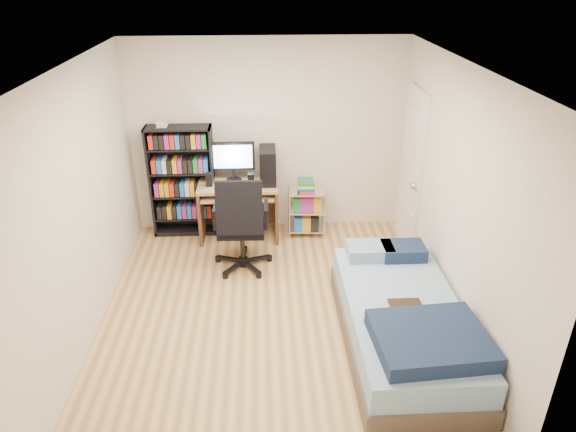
{
  "coord_description": "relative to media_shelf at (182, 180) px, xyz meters",
  "views": [
    {
      "loc": [
        -0.07,
        -4.34,
        3.28
      ],
      "look_at": [
        0.18,
        0.4,
        0.92
      ],
      "focal_mm": 32.0,
      "sensor_mm": 36.0,
      "label": 1
    }
  ],
  "objects": [
    {
      "name": "room",
      "position": [
        1.11,
        -1.84,
        0.5
      ],
      "size": [
        3.58,
        4.08,
        2.58
      ],
      "color": "tan",
      "rests_on": "ground"
    },
    {
      "name": "media_shelf",
      "position": [
        0.0,
        0.0,
        0.0
      ],
      "size": [
        0.82,
        0.27,
        1.52
      ],
      "color": "black",
      "rests_on": "room"
    },
    {
      "name": "computer_desk",
      "position": [
        0.82,
        -0.11,
        -0.07
      ],
      "size": [
        1.01,
        0.58,
        1.27
      ],
      "color": "#A88256",
      "rests_on": "room"
    },
    {
      "name": "office_chair",
      "position": [
        0.78,
        -0.96,
        -0.37
      ],
      "size": [
        0.72,
        0.72,
        1.19
      ],
      "rotation": [
        0.0,
        0.0,
        -0.03
      ],
      "color": "black",
      "rests_on": "room"
    },
    {
      "name": "wire_cart",
      "position": [
        1.6,
        -0.13,
        -0.25
      ],
      "size": [
        0.5,
        0.37,
        0.77
      ],
      "rotation": [
        0.0,
        0.0,
        -0.07
      ],
      "color": "silver",
      "rests_on": "room"
    },
    {
      "name": "bed",
      "position": [
        2.32,
        -2.41,
        -0.48
      ],
      "size": [
        1.06,
        2.12,
        0.61
      ],
      "color": "brown",
      "rests_on": "room"
    },
    {
      "name": "door",
      "position": [
        2.84,
        -0.49,
        0.25
      ],
      "size": [
        0.12,
        0.8,
        2.0
      ],
      "color": "silver",
      "rests_on": "room"
    }
  ]
}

